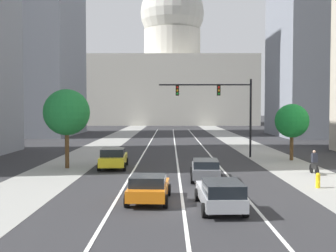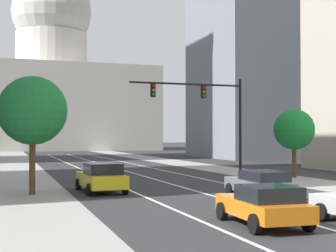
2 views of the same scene
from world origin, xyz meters
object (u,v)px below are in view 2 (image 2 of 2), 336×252
capitol_building (51,87)px  car_gray (260,184)px  traffic_signal_mast (208,106)px  street_tree_near_left (33,111)px  car_yellow (101,177)px  car_orange (264,204)px  street_tree_near_right (294,130)px

capitol_building → car_gray: (1.68, -97.61, -14.20)m
car_gray → traffic_signal_mast: traffic_signal_mast is taller
capitol_building → street_tree_near_left: (-8.69, -92.28, -10.58)m
capitol_building → car_yellow: (-5.06, -92.31, -14.14)m
car_yellow → traffic_signal_mast: size_ratio=0.53×
car_gray → street_tree_near_left: 12.21m
car_yellow → traffic_signal_mast: (9.43, 7.41, 4.56)m
car_yellow → car_orange: bearing=-166.5°
car_gray → traffic_signal_mast: size_ratio=0.52×
car_orange → car_gray: bearing=-25.2°
street_tree_near_left → capitol_building: bearing=84.6°
traffic_signal_mast → street_tree_near_right: 6.64m
capitol_building → car_orange: size_ratio=11.40×
traffic_signal_mast → street_tree_near_left: traffic_signal_mast is taller
street_tree_near_right → traffic_signal_mast: bearing=158.7°
car_gray → street_tree_near_left: street_tree_near_left is taller
capitol_building → street_tree_near_left: 93.29m
capitol_building → car_orange: capitol_building is taller
traffic_signal_mast → street_tree_near_left: bearing=-150.5°
traffic_signal_mast → car_yellow: bearing=-141.9°
car_yellow → car_gray: (6.75, -5.30, -0.07)m
capitol_building → traffic_signal_mast: 85.55m
capitol_building → car_orange: (-1.70, -103.97, -14.23)m
capitol_building → car_gray: 98.65m
capitol_building → street_tree_near_right: size_ratio=9.16×
traffic_signal_mast → car_orange: bearing=-107.6°
car_gray → car_orange: car_gray is taller
car_yellow → street_tree_near_right: size_ratio=0.92×
street_tree_near_right → car_gray: bearing=-129.7°
car_orange → car_yellow: bearing=18.9°
car_orange → traffic_signal_mast: bearing=-14.8°
capitol_building → car_orange: 104.95m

